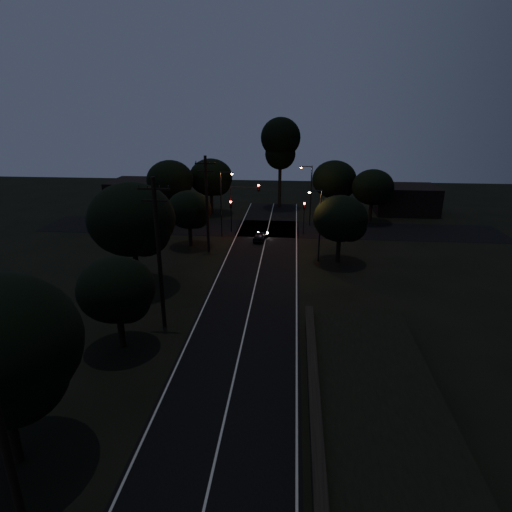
{
  "coord_description": "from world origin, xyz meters",
  "views": [
    {
      "loc": [
        3.24,
        -12.39,
        15.46
      ],
      "look_at": [
        0.0,
        24.0,
        2.5
      ],
      "focal_mm": 30.0,
      "sensor_mm": 36.0,
      "label": 1
    }
  ],
  "objects_px": {
    "car": "(260,236)",
    "streetlight_b": "(309,192)",
    "utility_pole_far": "(207,203)",
    "utility_pole_mid": "(159,253)",
    "signal_left": "(231,210)",
    "streetlight_a": "(223,200)",
    "streetlight_c": "(318,221)",
    "signal_mast": "(244,199)",
    "signal_right": "(304,212)",
    "tall_pine": "(280,143)"
  },
  "relations": [
    {
      "from": "tall_pine",
      "to": "streetlight_a",
      "type": "distance_m",
      "value": 18.88
    },
    {
      "from": "utility_pole_far",
      "to": "signal_mast",
      "type": "height_order",
      "value": "utility_pole_far"
    },
    {
      "from": "streetlight_a",
      "to": "car",
      "type": "distance_m",
      "value": 6.37
    },
    {
      "from": "streetlight_a",
      "to": "streetlight_c",
      "type": "height_order",
      "value": "streetlight_a"
    },
    {
      "from": "tall_pine",
      "to": "streetlight_a",
      "type": "xyz_separation_m",
      "value": [
        -6.31,
        -17.0,
        -5.27
      ]
    },
    {
      "from": "car",
      "to": "streetlight_b",
      "type": "bearing_deg",
      "value": -121.3
    },
    {
      "from": "signal_left",
      "to": "car",
      "type": "bearing_deg",
      "value": -40.33
    },
    {
      "from": "utility_pole_far",
      "to": "car",
      "type": "bearing_deg",
      "value": 40.49
    },
    {
      "from": "tall_pine",
      "to": "streetlight_a",
      "type": "height_order",
      "value": "tall_pine"
    },
    {
      "from": "signal_left",
      "to": "streetlight_a",
      "type": "distance_m",
      "value": 2.77
    },
    {
      "from": "signal_right",
      "to": "streetlight_b",
      "type": "relative_size",
      "value": 0.51
    },
    {
      "from": "utility_pole_mid",
      "to": "utility_pole_far",
      "type": "xyz_separation_m",
      "value": [
        0.0,
        17.0,
        -0.25
      ]
    },
    {
      "from": "streetlight_b",
      "to": "car",
      "type": "xyz_separation_m",
      "value": [
        -5.92,
        -7.4,
        -4.08
      ]
    },
    {
      "from": "utility_pole_far",
      "to": "streetlight_b",
      "type": "distance_m",
      "value": 16.51
    },
    {
      "from": "utility_pole_far",
      "to": "signal_left",
      "type": "xyz_separation_m",
      "value": [
        1.4,
        7.99,
        -2.65
      ]
    },
    {
      "from": "signal_mast",
      "to": "utility_pole_far",
      "type": "bearing_deg",
      "value": -111.11
    },
    {
      "from": "utility_pole_mid",
      "to": "streetlight_c",
      "type": "xyz_separation_m",
      "value": [
        11.83,
        15.0,
        -1.39
      ]
    },
    {
      "from": "utility_pole_mid",
      "to": "streetlight_a",
      "type": "bearing_deg",
      "value": 88.27
    },
    {
      "from": "signal_mast",
      "to": "car",
      "type": "relative_size",
      "value": 1.9
    },
    {
      "from": "utility_pole_far",
      "to": "streetlight_c",
      "type": "xyz_separation_m",
      "value": [
        11.83,
        -2.0,
        -1.13
      ]
    },
    {
      "from": "utility_pole_far",
      "to": "streetlight_b",
      "type": "height_order",
      "value": "utility_pole_far"
    },
    {
      "from": "signal_right",
      "to": "signal_mast",
      "type": "relative_size",
      "value": 0.66
    },
    {
      "from": "utility_pole_far",
      "to": "streetlight_c",
      "type": "height_order",
      "value": "utility_pole_far"
    },
    {
      "from": "signal_left",
      "to": "signal_mast",
      "type": "distance_m",
      "value": 2.26
    },
    {
      "from": "streetlight_c",
      "to": "signal_left",
      "type": "bearing_deg",
      "value": 136.24
    },
    {
      "from": "utility_pole_far",
      "to": "utility_pole_mid",
      "type": "bearing_deg",
      "value": -90.0
    },
    {
      "from": "utility_pole_mid",
      "to": "streetlight_c",
      "type": "relative_size",
      "value": 1.47
    },
    {
      "from": "signal_left",
      "to": "signal_mast",
      "type": "xyz_separation_m",
      "value": [
        1.69,
        0.0,
        1.5
      ]
    },
    {
      "from": "streetlight_a",
      "to": "car",
      "type": "xyz_separation_m",
      "value": [
        4.7,
        -1.4,
        -4.08
      ]
    },
    {
      "from": "utility_pole_mid",
      "to": "tall_pine",
      "type": "height_order",
      "value": "tall_pine"
    },
    {
      "from": "car",
      "to": "signal_right",
      "type": "bearing_deg",
      "value": -139.62
    },
    {
      "from": "tall_pine",
      "to": "signal_right",
      "type": "xyz_separation_m",
      "value": [
        3.6,
        -15.01,
        -7.07
      ]
    },
    {
      "from": "utility_pole_mid",
      "to": "streetlight_b",
      "type": "xyz_separation_m",
      "value": [
        11.31,
        29.0,
        -1.1
      ]
    },
    {
      "from": "utility_pole_far",
      "to": "car",
      "type": "distance_m",
      "value": 8.63
    },
    {
      "from": "signal_left",
      "to": "car",
      "type": "relative_size",
      "value": 1.25
    },
    {
      "from": "signal_mast",
      "to": "utility_pole_mid",
      "type": "bearing_deg",
      "value": -97.04
    },
    {
      "from": "utility_pole_mid",
      "to": "signal_right",
      "type": "height_order",
      "value": "utility_pole_mid"
    },
    {
      "from": "signal_mast",
      "to": "car",
      "type": "distance_m",
      "value": 5.57
    },
    {
      "from": "signal_mast",
      "to": "streetlight_a",
      "type": "relative_size",
      "value": 0.78
    },
    {
      "from": "utility_pole_far",
      "to": "car",
      "type": "relative_size",
      "value": 3.19
    },
    {
      "from": "tall_pine",
      "to": "utility_pole_far",
      "type": "bearing_deg",
      "value": -106.93
    },
    {
      "from": "utility_pole_mid",
      "to": "signal_left",
      "type": "bearing_deg",
      "value": 86.79
    },
    {
      "from": "car",
      "to": "signal_mast",
      "type": "bearing_deg",
      "value": -48.45
    },
    {
      "from": "streetlight_b",
      "to": "signal_right",
      "type": "bearing_deg",
      "value": -100.0
    },
    {
      "from": "tall_pine",
      "to": "signal_left",
      "type": "distance_m",
      "value": 17.51
    },
    {
      "from": "signal_left",
      "to": "signal_right",
      "type": "bearing_deg",
      "value": 0.0
    },
    {
      "from": "utility_pole_mid",
      "to": "signal_right",
      "type": "distance_m",
      "value": 27.3
    },
    {
      "from": "streetlight_a",
      "to": "streetlight_b",
      "type": "distance_m",
      "value": 12.19
    },
    {
      "from": "utility_pole_mid",
      "to": "streetlight_b",
      "type": "relative_size",
      "value": 1.38
    },
    {
      "from": "utility_pole_mid",
      "to": "streetlight_b",
      "type": "height_order",
      "value": "utility_pole_mid"
    }
  ]
}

